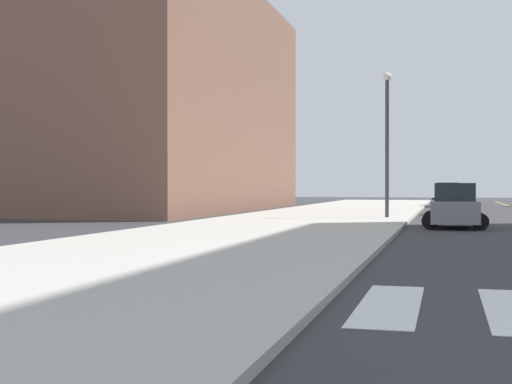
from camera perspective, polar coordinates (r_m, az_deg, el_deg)
The scene contains 6 objects.
sidewalk_kerb_west at distance 27.87m, azimuth 0.79°, elevation -3.05°, with size 10.00×120.00×0.15m, color #B2ADA3.
low_rise_brick_west at distance 54.83m, azimuth -8.58°, elevation 7.15°, with size 16.00×32.00×16.35m, color brown.
car_yellow_second at distance 46.76m, azimuth 15.42°, elevation -0.69°, with size 2.63×4.15×1.83m.
car_white_third at distance 64.65m, azimuth 14.89°, elevation -0.27°, with size 2.97×4.71×2.09m.
car_gray_fifth at distance 31.81m, azimuth 15.38°, elevation -1.15°, with size 2.70×4.30×1.91m.
street_lamp at distance 38.68m, azimuth 10.30°, elevation 4.67°, with size 0.44×0.44×7.61m.
Camera 1 is at (-5.48, -6.99, 1.78)m, focal length 50.70 mm.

